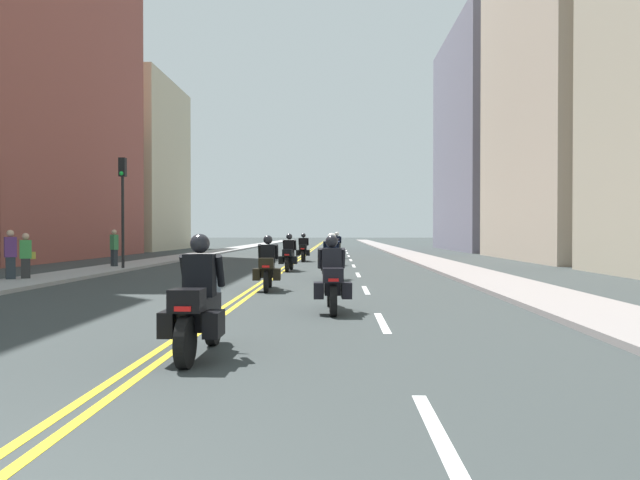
{
  "coord_description": "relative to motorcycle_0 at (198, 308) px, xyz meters",
  "views": [
    {
      "loc": [
        2.37,
        -2.7,
        1.65
      ],
      "look_at": [
        1.66,
        22.37,
        1.32
      ],
      "focal_mm": 32.96,
      "sensor_mm": 36.0,
      "label": 1
    }
  ],
  "objects": [
    {
      "name": "ground_plane",
      "position": [
        -0.55,
        43.05,
        -0.65
      ],
      "size": [
        264.0,
        264.0,
        0.0
      ],
      "primitive_type": "plane",
      "color": "#323838"
    },
    {
      "name": "sidewalk_left",
      "position": [
        -8.08,
        43.05,
        -0.59
      ],
      "size": [
        2.26,
        144.0,
        0.12
      ],
      "primitive_type": "cube",
      "color": "gray",
      "rests_on": "ground"
    },
    {
      "name": "sidewalk_right",
      "position": [
        6.97,
        43.05,
        -0.59
      ],
      "size": [
        2.26,
        144.0,
        0.12
      ],
      "primitive_type": "cube",
      "color": "gray",
      "rests_on": "ground"
    },
    {
      "name": "centreline_yellow_inner",
      "position": [
        -0.67,
        43.05,
        -0.65
      ],
      "size": [
        0.12,
        132.0,
        0.01
      ],
      "primitive_type": "cube",
      "color": "yellow",
      "rests_on": "ground"
    },
    {
      "name": "centreline_yellow_outer",
      "position": [
        -0.43,
        43.05,
        -0.65
      ],
      "size": [
        0.12,
        132.0,
        0.01
      ],
      "primitive_type": "cube",
      "color": "yellow",
      "rests_on": "ground"
    },
    {
      "name": "lane_dashes_white",
      "position": [
        2.65,
        24.05,
        -0.65
      ],
      "size": [
        0.14,
        56.4,
        0.01
      ],
      "color": "silver",
      "rests_on": "ground"
    },
    {
      "name": "building_left_1",
      "position": [
        -17.36,
        28.36,
        14.78
      ],
      "size": [
        7.94,
        19.77,
        30.87
      ],
      "color": "brown",
      "rests_on": "ground"
    },
    {
      "name": "building_right_1",
      "position": [
        16.62,
        28.03,
        10.11
      ],
      "size": [
        8.69,
        15.01,
        21.53
      ],
      "color": "#B6A490",
      "rests_on": "ground"
    },
    {
      "name": "building_left_2",
      "position": [
        -17.09,
        46.69,
        7.18
      ],
      "size": [
        7.41,
        12.87,
        15.65
      ],
      "color": "beige",
      "rests_on": "ground"
    },
    {
      "name": "building_right_2",
      "position": [
        16.43,
        47.27,
        9.5
      ],
      "size": [
        8.3,
        18.56,
        20.3
      ],
      "color": "slate",
      "rests_on": "ground"
    },
    {
      "name": "motorcycle_0",
      "position": [
        0.0,
        0.0,
        0.0
      ],
      "size": [
        0.77,
        2.11,
        1.63
      ],
      "rotation": [
        0.0,
        0.0,
        -0.02
      ],
      "color": "black",
      "rests_on": "ground"
    },
    {
      "name": "motorcycle_1",
      "position": [
        1.72,
        4.45,
        -0.01
      ],
      "size": [
        0.78,
        2.2,
        1.59
      ],
      "rotation": [
        0.0,
        0.0,
        0.05
      ],
      "color": "black",
      "rests_on": "ground"
    },
    {
      "name": "motorcycle_2",
      "position": [
        -0.14,
        8.91,
        -0.01
      ],
      "size": [
        0.78,
        2.16,
        1.57
      ],
      "rotation": [
        0.0,
        0.0,
        0.05
      ],
      "color": "black",
      "rests_on": "ground"
    },
    {
      "name": "motorcycle_3",
      "position": [
        1.64,
        12.93,
        0.01
      ],
      "size": [
        0.78,
        2.09,
        1.62
      ],
      "rotation": [
        0.0,
        0.0,
        0.05
      ],
      "color": "black",
      "rests_on": "ground"
    },
    {
      "name": "motorcycle_4",
      "position": [
        -0.21,
        17.21,
        -0.01
      ],
      "size": [
        0.77,
        2.21,
        1.6
      ],
      "rotation": [
        0.0,
        0.0,
        -0.03
      ],
      "color": "black",
      "rests_on": "ground"
    },
    {
      "name": "motorcycle_5",
      "position": [
        1.65,
        21.63,
        0.0
      ],
      "size": [
        0.77,
        2.13,
        1.59
      ],
      "rotation": [
        0.0,
        0.0,
        0.03
      ],
      "color": "black",
      "rests_on": "ground"
    },
    {
      "name": "motorcycle_6",
      "position": [
        -0.07,
        25.45,
        -0.01
      ],
      "size": [
        0.76,
        2.28,
        1.6
      ],
      "rotation": [
        0.0,
        0.0,
        0.0
      ],
      "color": "black",
      "rests_on": "ground"
    },
    {
      "name": "motorcycle_7",
      "position": [
        1.83,
        29.6,
        0.03
      ],
      "size": [
        0.77,
        2.28,
        1.68
      ],
      "rotation": [
        0.0,
        0.0,
        0.03
      ],
      "color": "black",
      "rests_on": "ground"
    },
    {
      "name": "traffic_light_near",
      "position": [
        -7.35,
        17.23,
        2.67
      ],
      "size": [
        0.28,
        0.38,
        4.84
      ],
      "color": "black",
      "rests_on": "ground"
    },
    {
      "name": "pedestrian_0",
      "position": [
        -8.84,
        11.19,
        0.24
      ],
      "size": [
        0.42,
        0.39,
        1.73
      ],
      "rotation": [
        0.0,
        0.0,
        0.61
      ],
      "color": "#252D34",
      "rests_on": "ground"
    },
    {
      "name": "pedestrian_1",
      "position": [
        -8.22,
        18.51,
        0.27
      ],
      "size": [
        0.42,
        0.4,
        1.78
      ],
      "rotation": [
        0.0,
        0.0,
        5.6
      ],
      "color": "#262C30",
      "rests_on": "ground"
    },
    {
      "name": "pedestrian_2",
      "position": [
        -8.5,
        11.52,
        0.18
      ],
      "size": [
        0.5,
        0.36,
        1.62
      ],
      "rotation": [
        0.0,
        0.0,
        0.48
      ],
      "color": "#2B2B2B",
      "rests_on": "ground"
    }
  ]
}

